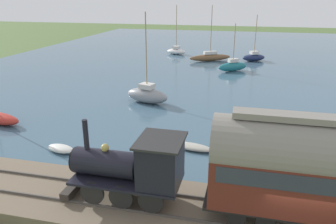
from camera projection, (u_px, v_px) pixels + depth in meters
name	position (u px, v px, depth m)	size (l,w,h in m)	color
harbor_water	(261.00, 57.00, 52.42)	(80.00, 80.00, 0.01)	#426075
steam_locomotive	(135.00, 165.00, 14.13)	(2.21, 5.36, 3.59)	black
passenger_coach	(325.00, 169.00, 12.21)	(2.36, 8.84, 4.56)	black
sailboat_teal	(233.00, 66.00, 42.44)	(3.30, 4.05, 6.04)	#1E707A
sailboat_gray	(147.00, 95.00, 29.91)	(2.66, 4.43, 8.04)	gray
sailboat_white	(176.00, 51.00, 54.78)	(2.39, 3.59, 7.90)	white
sailboat_navy	(254.00, 57.00, 49.10)	(3.09, 3.90, 6.70)	#192347
sailboat_brown	(210.00, 57.00, 49.17)	(4.07, 6.24, 7.99)	brown
rowboat_far_out	(61.00, 149.00, 20.58)	(1.31, 2.08, 0.43)	silver
rowboat_mid_harbor	(192.00, 147.00, 20.91)	(1.43, 2.94, 0.36)	#B7B2A3
rowboat_off_pier	(126.00, 160.00, 19.25)	(2.15, 3.01, 0.38)	silver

